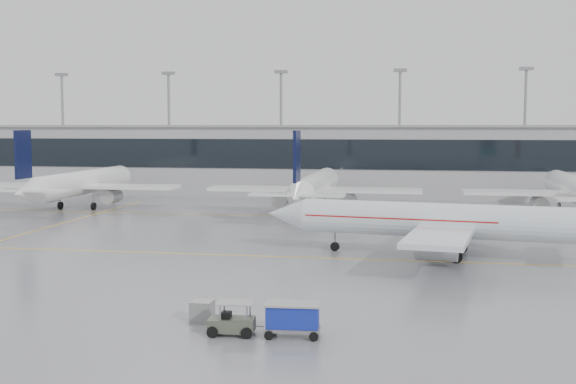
% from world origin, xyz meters
% --- Properties ---
extents(ground, '(320.00, 320.00, 0.00)m').
position_xyz_m(ground, '(0.00, 0.00, 0.00)').
color(ground, gray).
rests_on(ground, ground).
extents(taxi_line_main, '(120.00, 0.25, 0.01)m').
position_xyz_m(taxi_line_main, '(0.00, 0.00, 0.01)').
color(taxi_line_main, '#F3AF16').
rests_on(taxi_line_main, ground).
extents(taxi_line_north, '(120.00, 0.25, 0.01)m').
position_xyz_m(taxi_line_north, '(0.00, 30.00, 0.01)').
color(taxi_line_north, '#F3AF16').
rests_on(taxi_line_north, ground).
extents(taxi_line_cross, '(0.25, 60.00, 0.01)m').
position_xyz_m(taxi_line_cross, '(-30.00, 15.00, 0.01)').
color(taxi_line_cross, '#F3AF16').
rests_on(taxi_line_cross, ground).
extents(terminal, '(180.00, 15.00, 12.00)m').
position_xyz_m(terminal, '(0.00, 62.00, 6.00)').
color(terminal, '#9D9DA1').
rests_on(terminal, ground).
extents(terminal_glass, '(180.00, 0.20, 5.00)m').
position_xyz_m(terminal_glass, '(0.00, 54.45, 7.50)').
color(terminal_glass, black).
rests_on(terminal_glass, ground).
extents(terminal_roof, '(182.00, 16.00, 0.40)m').
position_xyz_m(terminal_roof, '(0.00, 62.00, 12.20)').
color(terminal_roof, gray).
rests_on(terminal_roof, ground).
extents(light_masts, '(156.40, 1.00, 22.60)m').
position_xyz_m(light_masts, '(0.00, 68.00, 13.34)').
color(light_masts, gray).
rests_on(light_masts, ground).
extents(air_canada_jet, '(34.57, 27.40, 10.65)m').
position_xyz_m(air_canada_jet, '(16.69, 2.32, 3.35)').
color(air_canada_jet, silver).
rests_on(air_canada_jet, ground).
extents(parked_jet_b, '(29.64, 36.96, 11.72)m').
position_xyz_m(parked_jet_b, '(-35.00, 33.69, 3.71)').
color(parked_jet_b, white).
rests_on(parked_jet_b, ground).
extents(parked_jet_c, '(29.64, 36.96, 11.72)m').
position_xyz_m(parked_jet_c, '(-0.00, 33.69, 3.71)').
color(parked_jet_c, white).
rests_on(parked_jet_c, ground).
extents(baggage_tug, '(4.07, 1.86, 1.96)m').
position_xyz_m(baggage_tug, '(3.11, -25.46, 0.69)').
color(baggage_tug, '#444A3C').
rests_on(baggage_tug, ground).
extents(baggage_cart, '(3.34, 2.02, 1.99)m').
position_xyz_m(baggage_cart, '(6.70, -25.21, 1.17)').
color(baggage_cart, gray).
rests_on(baggage_cart, ground).
extents(gse_unit, '(1.37, 1.28, 1.32)m').
position_xyz_m(gse_unit, '(0.59, -23.02, 0.66)').
color(gse_unit, gray).
rests_on(gse_unit, ground).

